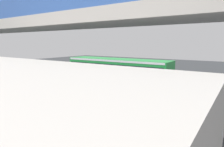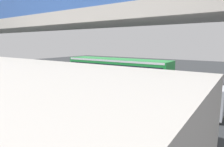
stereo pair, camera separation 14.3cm
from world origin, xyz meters
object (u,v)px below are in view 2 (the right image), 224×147
(pedestrian, at_px, (62,74))
(city_bus, at_px, (117,71))
(traffic_sign, at_px, (87,62))
(bicycle_orange, at_px, (185,98))
(parked_van, at_px, (185,96))

(pedestrian, bearing_deg, city_bus, -177.12)
(city_bus, distance_m, traffic_sign, 9.90)
(city_bus, height_order, bicycle_orange, city_bus)
(city_bus, xyz_separation_m, traffic_sign, (8.62, -4.87, 0.01))
(parked_van, distance_m, traffic_sign, 18.77)
(city_bus, relative_size, parked_van, 2.40)
(bicycle_orange, distance_m, pedestrian, 15.71)
(parked_van, bearing_deg, city_bus, -25.54)
(parked_van, xyz_separation_m, pedestrian, (16.19, -3.41, -0.30))
(city_bus, height_order, pedestrian, city_bus)
(traffic_sign, bearing_deg, bicycle_orange, 158.72)
(city_bus, bearing_deg, traffic_sign, -29.46)
(parked_van, distance_m, pedestrian, 16.55)
(parked_van, height_order, bicycle_orange, parked_van)
(bicycle_orange, height_order, pedestrian, pedestrian)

